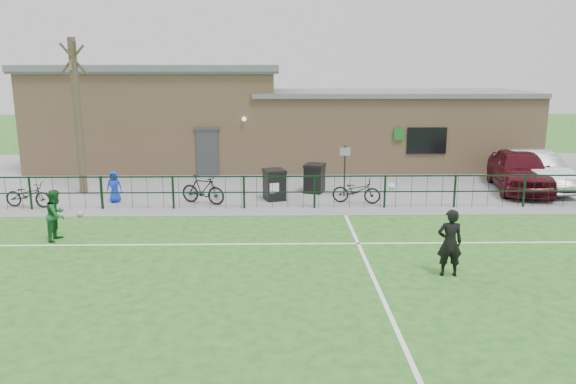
{
  "coord_description": "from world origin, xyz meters",
  "views": [
    {
      "loc": [
        -0.31,
        -11.33,
        5.09
      ],
      "look_at": [
        0.0,
        5.0,
        1.3
      ],
      "focal_mm": 35.0,
      "sensor_mm": 36.0,
      "label": 1
    }
  ],
  "objects_px": {
    "wheelie_bin_right": "(315,179)",
    "bicycle_c": "(28,195)",
    "car_maroon": "(519,170)",
    "spectator_child": "(114,187)",
    "bicycle_d": "(203,190)",
    "bicycle_e": "(356,191)",
    "outfield_player": "(56,215)",
    "car_silver": "(533,170)",
    "bare_tree": "(78,118)",
    "ball_ground": "(80,214)",
    "sign_post": "(345,171)",
    "wheelie_bin_left": "(274,186)"
  },
  "relations": [
    {
      "from": "car_silver",
      "to": "bicycle_d",
      "type": "bearing_deg",
      "value": -174.26
    },
    {
      "from": "wheelie_bin_right",
      "to": "sign_post",
      "type": "distance_m",
      "value": 1.43
    },
    {
      "from": "bicycle_e",
      "to": "outfield_player",
      "type": "relative_size",
      "value": 1.17
    },
    {
      "from": "bicycle_e",
      "to": "outfield_player",
      "type": "height_order",
      "value": "outfield_player"
    },
    {
      "from": "bicycle_c",
      "to": "bicycle_d",
      "type": "relative_size",
      "value": 0.97
    },
    {
      "from": "spectator_child",
      "to": "ball_ground",
      "type": "relative_size",
      "value": 5.64
    },
    {
      "from": "car_maroon",
      "to": "ball_ground",
      "type": "bearing_deg",
      "value": -156.48
    },
    {
      "from": "wheelie_bin_left",
      "to": "bicycle_d",
      "type": "bearing_deg",
      "value": 176.18
    },
    {
      "from": "car_silver",
      "to": "bicycle_d",
      "type": "xyz_separation_m",
      "value": [
        -13.17,
        -2.28,
        -0.25
      ]
    },
    {
      "from": "car_silver",
      "to": "bicycle_e",
      "type": "bearing_deg",
      "value": -167.3
    },
    {
      "from": "outfield_player",
      "to": "wheelie_bin_right",
      "type": "bearing_deg",
      "value": -46.8
    },
    {
      "from": "ball_ground",
      "to": "bicycle_d",
      "type": "bearing_deg",
      "value": 22.69
    },
    {
      "from": "sign_post",
      "to": "ball_ground",
      "type": "xyz_separation_m",
      "value": [
        -9.23,
        -2.66,
        -0.92
      ]
    },
    {
      "from": "wheelie_bin_left",
      "to": "outfield_player",
      "type": "bearing_deg",
      "value": -159.89
    },
    {
      "from": "bare_tree",
      "to": "bicycle_c",
      "type": "relative_size",
      "value": 3.51
    },
    {
      "from": "wheelie_bin_right",
      "to": "bicycle_e",
      "type": "relative_size",
      "value": 0.6
    },
    {
      "from": "wheelie_bin_left",
      "to": "bicycle_e",
      "type": "bearing_deg",
      "value": -27.96
    },
    {
      "from": "car_maroon",
      "to": "bicycle_d",
      "type": "relative_size",
      "value": 2.8
    },
    {
      "from": "bicycle_c",
      "to": "ball_ground",
      "type": "bearing_deg",
      "value": -110.79
    },
    {
      "from": "car_maroon",
      "to": "car_silver",
      "type": "distance_m",
      "value": 0.74
    },
    {
      "from": "sign_post",
      "to": "outfield_player",
      "type": "height_order",
      "value": "sign_post"
    },
    {
      "from": "car_maroon",
      "to": "bicycle_c",
      "type": "bearing_deg",
      "value": -161.77
    },
    {
      "from": "bare_tree",
      "to": "car_silver",
      "type": "bearing_deg",
      "value": 1.45
    },
    {
      "from": "wheelie_bin_left",
      "to": "car_silver",
      "type": "xyz_separation_m",
      "value": [
        10.56,
        1.68,
        0.24
      ]
    },
    {
      "from": "bicycle_c",
      "to": "spectator_child",
      "type": "relative_size",
      "value": 1.46
    },
    {
      "from": "car_maroon",
      "to": "bicycle_c",
      "type": "relative_size",
      "value": 2.87
    },
    {
      "from": "sign_post",
      "to": "ball_ground",
      "type": "bearing_deg",
      "value": -163.92
    },
    {
      "from": "bicycle_c",
      "to": "spectator_child",
      "type": "height_order",
      "value": "spectator_child"
    },
    {
      "from": "wheelie_bin_right",
      "to": "bicycle_c",
      "type": "bearing_deg",
      "value": -149.83
    },
    {
      "from": "wheelie_bin_right",
      "to": "bicycle_c",
      "type": "relative_size",
      "value": 0.62
    },
    {
      "from": "bare_tree",
      "to": "spectator_child",
      "type": "relative_size",
      "value": 5.14
    },
    {
      "from": "car_maroon",
      "to": "spectator_child",
      "type": "bearing_deg",
      "value": -162.8
    },
    {
      "from": "bare_tree",
      "to": "bicycle_e",
      "type": "relative_size",
      "value": 3.4
    },
    {
      "from": "bicycle_d",
      "to": "bicycle_e",
      "type": "height_order",
      "value": "bicycle_d"
    },
    {
      "from": "bare_tree",
      "to": "car_silver",
      "type": "distance_m",
      "value": 18.27
    },
    {
      "from": "bicycle_d",
      "to": "wheelie_bin_right",
      "type": "bearing_deg",
      "value": -43.98
    },
    {
      "from": "bicycle_c",
      "to": "ball_ground",
      "type": "height_order",
      "value": "bicycle_c"
    },
    {
      "from": "car_maroon",
      "to": "bicycle_d",
      "type": "bearing_deg",
      "value": -159.89
    },
    {
      "from": "bare_tree",
      "to": "outfield_player",
      "type": "relative_size",
      "value": 3.97
    },
    {
      "from": "car_silver",
      "to": "bicycle_d",
      "type": "relative_size",
      "value": 2.67
    },
    {
      "from": "sign_post",
      "to": "bicycle_e",
      "type": "relative_size",
      "value": 1.13
    },
    {
      "from": "wheelie_bin_left",
      "to": "outfield_player",
      "type": "height_order",
      "value": "outfield_player"
    },
    {
      "from": "bicycle_c",
      "to": "car_silver",
      "type": "bearing_deg",
      "value": -73.4
    },
    {
      "from": "bicycle_d",
      "to": "bicycle_e",
      "type": "bearing_deg",
      "value": -67.1
    },
    {
      "from": "car_silver",
      "to": "spectator_child",
      "type": "height_order",
      "value": "car_silver"
    },
    {
      "from": "car_silver",
      "to": "bicycle_e",
      "type": "height_order",
      "value": "car_silver"
    },
    {
      "from": "wheelie_bin_left",
      "to": "wheelie_bin_right",
      "type": "distance_m",
      "value": 1.99
    },
    {
      "from": "wheelie_bin_right",
      "to": "ball_ground",
      "type": "bearing_deg",
      "value": -138.68
    },
    {
      "from": "wheelie_bin_right",
      "to": "bicycle_d",
      "type": "xyz_separation_m",
      "value": [
        -4.2,
        -1.8,
        0.0
      ]
    },
    {
      "from": "outfield_player",
      "to": "car_maroon",
      "type": "bearing_deg",
      "value": -62.9
    }
  ]
}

